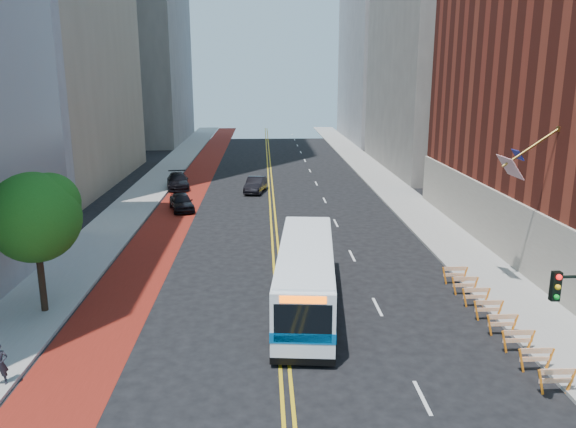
% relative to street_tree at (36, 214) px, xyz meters
% --- Properties ---
extents(ground, '(160.00, 160.00, 0.00)m').
position_rel_street_tree_xyz_m(ground, '(11.24, -6.04, -4.91)').
color(ground, black).
rests_on(ground, ground).
extents(sidewalk_left, '(4.00, 140.00, 0.15)m').
position_rel_street_tree_xyz_m(sidewalk_left, '(-0.76, 23.96, -4.84)').
color(sidewalk_left, gray).
rests_on(sidewalk_left, ground).
extents(sidewalk_right, '(4.00, 140.00, 0.15)m').
position_rel_street_tree_xyz_m(sidewalk_right, '(23.24, 23.96, -4.84)').
color(sidewalk_right, gray).
rests_on(sidewalk_right, ground).
extents(bus_lane_paint, '(3.60, 140.00, 0.01)m').
position_rel_street_tree_xyz_m(bus_lane_paint, '(3.14, 23.96, -4.91)').
color(bus_lane_paint, maroon).
rests_on(bus_lane_paint, ground).
extents(center_line_inner, '(0.14, 140.00, 0.01)m').
position_rel_street_tree_xyz_m(center_line_inner, '(11.06, 23.96, -4.91)').
color(center_line_inner, gold).
rests_on(center_line_inner, ground).
extents(center_line_outer, '(0.14, 140.00, 0.01)m').
position_rel_street_tree_xyz_m(center_line_outer, '(11.42, 23.96, -4.91)').
color(center_line_outer, gold).
rests_on(center_line_outer, ground).
extents(lane_dashes, '(0.14, 98.20, 0.01)m').
position_rel_street_tree_xyz_m(lane_dashes, '(16.04, 31.96, -4.90)').
color(lane_dashes, silver).
rests_on(lane_dashes, ground).
extents(construction_barriers, '(1.42, 10.91, 1.00)m').
position_rel_street_tree_xyz_m(construction_barriers, '(20.84, -2.62, -4.24)').
color(construction_barriers, orange).
rests_on(construction_barriers, ground).
extents(street_tree, '(4.20, 4.20, 6.70)m').
position_rel_street_tree_xyz_m(street_tree, '(0.00, 0.00, 0.00)').
color(street_tree, black).
rests_on(street_tree, sidewalk_left).
extents(transit_bus, '(3.68, 11.92, 3.22)m').
position_rel_street_tree_xyz_m(transit_bus, '(12.50, 0.02, -3.23)').
color(transit_bus, white).
rests_on(transit_bus, ground).
extents(car_a, '(2.84, 4.59, 1.46)m').
position_rel_street_tree_xyz_m(car_a, '(3.61, 20.70, -4.18)').
color(car_a, black).
rests_on(car_a, ground).
extents(car_b, '(2.31, 4.67, 1.47)m').
position_rel_street_tree_xyz_m(car_b, '(9.74, 27.87, -4.17)').
color(car_b, black).
rests_on(car_b, ground).
extents(car_c, '(2.93, 5.41, 1.49)m').
position_rel_street_tree_xyz_m(car_c, '(1.94, 30.14, -4.17)').
color(car_c, black).
rests_on(car_c, ground).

